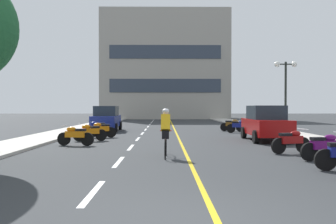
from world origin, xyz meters
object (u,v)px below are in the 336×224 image
motorcycle_6 (101,129)px  motorcycle_7 (97,128)px  motorcycle_9 (232,125)px  street_lamp_mid (286,80)px  motorcycle_3 (291,141)px  motorcycle_5 (90,132)px  cyclist_rider (166,132)px  motorcycle_2 (325,146)px  motorcycle_8 (239,126)px  parked_car_mid (106,118)px  parked_car_near (266,123)px  motorcycle_4 (75,135)px

motorcycle_6 → motorcycle_7: (-0.53, 1.62, 0.00)m
motorcycle_6 → motorcycle_9: bearing=31.5°
street_lamp_mid → motorcycle_3: bearing=-108.0°
motorcycle_5 → motorcycle_7: size_ratio=0.98×
street_lamp_mid → cyclist_rider: 13.02m
motorcycle_3 → motorcycle_6: size_ratio=0.98×
motorcycle_3 → motorcycle_5: (-8.56, 4.81, 0.00)m
motorcycle_3 → motorcycle_7: 12.26m
motorcycle_2 → cyclist_rider: (-5.16, 0.93, 0.41)m
motorcycle_5 → motorcycle_8: (8.83, 5.56, 0.00)m
parked_car_mid → motorcycle_8: 9.52m
parked_car_mid → motorcycle_5: bearing=-86.8°
street_lamp_mid → motorcycle_6: street_lamp_mid is taller
cyclist_rider → motorcycle_7: bearing=114.1°
motorcycle_6 → street_lamp_mid: bearing=12.2°
parked_car_mid → motorcycle_2: parked_car_mid is taller
parked_car_near → motorcycle_6: 9.05m
street_lamp_mid → motorcycle_9: bearing=136.4°
motorcycle_3 → motorcycle_4: (-8.78, 2.74, 0.00)m
street_lamp_mid → motorcycle_9: (-2.88, 2.75, -3.03)m
motorcycle_4 → parked_car_near: bearing=13.5°
motorcycle_2 → motorcycle_9: 13.82m
parked_car_mid → motorcycle_7: 4.11m
cyclist_rider → motorcycle_2: bearing=-10.2°
motorcycle_4 → motorcycle_5: bearing=83.9°
motorcycle_4 → street_lamp_mid: bearing=29.0°
motorcycle_2 → motorcycle_8: (-0.16, 12.17, 0.00)m
cyclist_rider → motorcycle_9: bearing=69.4°
motorcycle_2 → motorcycle_5: same height
parked_car_near → parked_car_mid: same height
street_lamp_mid → motorcycle_6: (-11.37, -2.45, -3.03)m
motorcycle_6 → motorcycle_9: size_ratio=1.01×
street_lamp_mid → motorcycle_7: 12.30m
motorcycle_4 → motorcycle_6: bearing=84.2°
parked_car_near → motorcycle_4: 9.53m
parked_car_mid → motorcycle_3: size_ratio=2.57×
parked_car_mid → motorcycle_8: parked_car_mid is taller
motorcycle_2 → street_lamp_mid: bearing=77.0°
motorcycle_3 → motorcycle_8: bearing=88.5°
street_lamp_mid → motorcycle_7: street_lamp_mid is taller
street_lamp_mid → parked_car_mid: 12.70m
motorcycle_2 → cyclist_rider: 5.26m
motorcycle_4 → motorcycle_8: 11.85m
parked_car_mid → motorcycle_3: parked_car_mid is taller
motorcycle_7 → motorcycle_9: bearing=21.7°
motorcycle_3 → motorcycle_4: same height
street_lamp_mid → motorcycle_6: size_ratio=2.70×
parked_car_near → street_lamp_mid: bearing=59.6°
motorcycle_8 → motorcycle_2: bearing=-89.2°
motorcycle_3 → motorcycle_2: bearing=-76.2°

